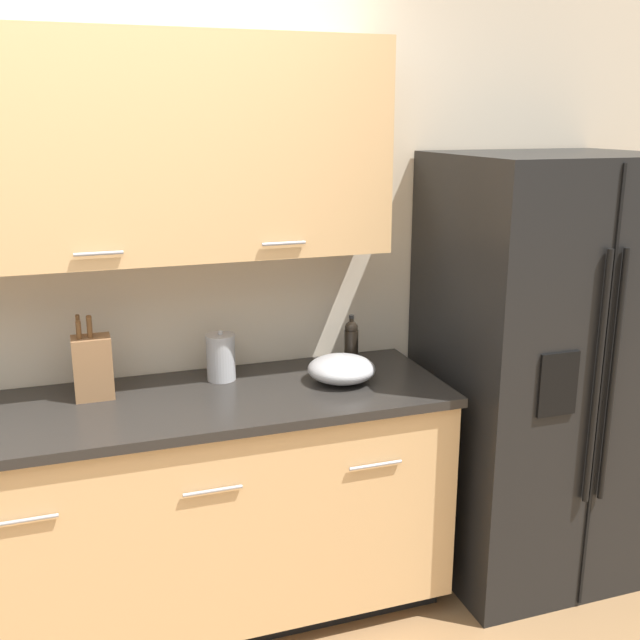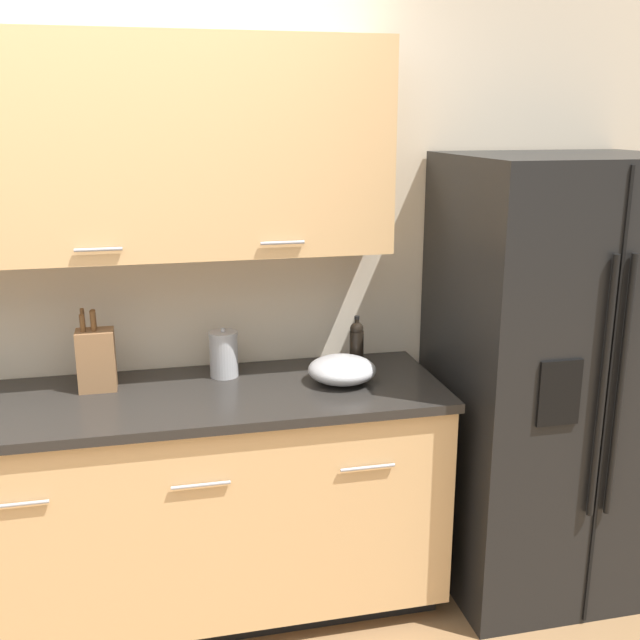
{
  "view_description": "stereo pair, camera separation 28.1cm",
  "coord_description": "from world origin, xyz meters",
  "views": [
    {
      "loc": [
        0.08,
        -1.76,
        1.9
      ],
      "look_at": [
        0.96,
        0.8,
        1.17
      ],
      "focal_mm": 42.0,
      "sensor_mm": 36.0,
      "label": 1
    },
    {
      "loc": [
        0.35,
        -1.84,
        1.9
      ],
      "look_at": [
        0.96,
        0.8,
        1.17
      ],
      "focal_mm": 42.0,
      "sensor_mm": 36.0,
      "label": 2
    }
  ],
  "objects": [
    {
      "name": "oil_bottle",
      "position": [
        1.15,
        0.97,
        1.02
      ],
      "size": [
        0.06,
        0.06,
        0.21
      ],
      "color": "black",
      "rests_on": "counter_unit"
    },
    {
      "name": "refrigerator",
      "position": [
        1.91,
        0.74,
        0.89
      ],
      "size": [
        0.87,
        0.77,
        1.77
      ],
      "color": "black",
      "rests_on": "ground_plane"
    },
    {
      "name": "counter_unit",
      "position": [
        0.18,
        0.81,
        0.47
      ],
      "size": [
        2.47,
        0.64,
        0.92
      ],
      "color": "black",
      "rests_on": "ground_plane"
    },
    {
      "name": "mixing_bowl",
      "position": [
        1.04,
        0.79,
        0.97
      ],
      "size": [
        0.26,
        0.26,
        0.1
      ],
      "color": "#A3A3A5",
      "rests_on": "counter_unit"
    },
    {
      "name": "wall_back",
      "position": [
        0.05,
        1.1,
        1.44
      ],
      "size": [
        10.0,
        0.39,
        2.6
      ],
      "color": "beige",
      "rests_on": "ground_plane"
    },
    {
      "name": "knife_block",
      "position": [
        0.13,
        0.92,
        1.04
      ],
      "size": [
        0.14,
        0.1,
        0.31
      ],
      "color": "olive",
      "rests_on": "counter_unit"
    },
    {
      "name": "steel_canister",
      "position": [
        0.61,
        0.96,
        1.01
      ],
      "size": [
        0.11,
        0.11,
        0.2
      ],
      "color": "#A3A3A5",
      "rests_on": "counter_unit"
    }
  ]
}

